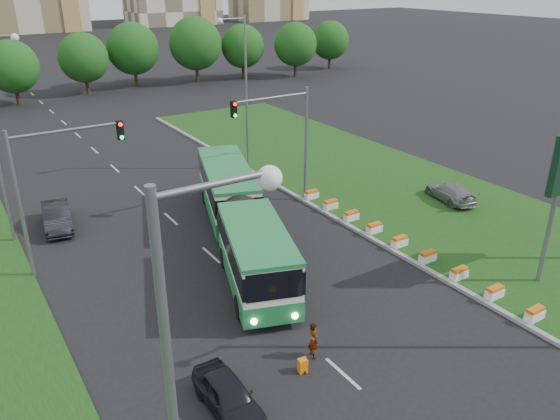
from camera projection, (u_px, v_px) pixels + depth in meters
ground at (315, 287)px, 28.18m from camera, size 360.00×360.00×0.00m
grass_median at (392, 189)px, 40.77m from camera, size 14.00×60.00×0.15m
median_kerb at (318, 208)px, 37.31m from camera, size 0.30×60.00×0.18m
lane_markings at (131, 183)px, 42.10m from camera, size 0.20×100.00×0.01m
flower_planters at (400, 241)px, 31.95m from camera, size 1.10×18.10×0.60m
traffic_mast_median at (286, 130)px, 36.12m from camera, size 5.76×0.32×8.00m
traffic_mast_left at (49, 176)px, 27.82m from camera, size 5.76×0.32×8.00m
street_lamps at (176, 138)px, 32.00m from camera, size 36.00×60.00×12.00m
tree_line at (135, 56)px, 73.73m from camera, size 120.00×8.00×9.00m
articulated_bus at (235, 217)px, 31.75m from camera, size 2.83×18.14×2.99m
car_left_near at (228, 396)px, 20.00m from camera, size 1.60×3.87×1.31m
car_left_far at (57, 217)px, 34.39m from camera, size 2.29×4.86×1.54m
car_median at (450, 192)px, 38.24m from camera, size 2.55×4.54×1.24m
pedestrian at (313, 340)px, 22.74m from camera, size 0.50×0.67×1.66m
shopping_trolley at (303, 366)px, 22.06m from camera, size 0.36×0.38×0.61m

